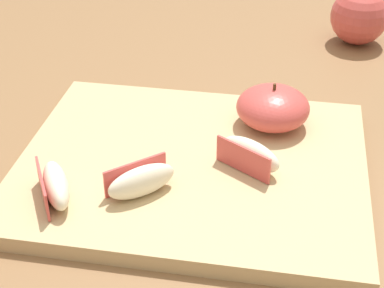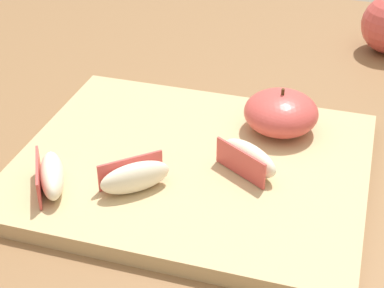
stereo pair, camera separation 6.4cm
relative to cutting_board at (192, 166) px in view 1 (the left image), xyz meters
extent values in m
cube|color=brown|center=(-0.01, 0.09, -0.02)|extent=(1.39, 1.00, 0.03)
cube|color=tan|center=(0.00, 0.00, 0.00)|extent=(0.36, 0.30, 0.02)
ellipsoid|color=#D14C47|center=(0.08, 0.09, 0.03)|extent=(0.08, 0.08, 0.05)
cylinder|color=#4C3319|center=(0.08, 0.09, 0.06)|extent=(0.00, 0.00, 0.01)
ellipsoid|color=#F4EACC|center=(-0.12, -0.09, 0.02)|extent=(0.05, 0.07, 0.03)
cube|color=#D14C47|center=(-0.13, -0.09, 0.02)|extent=(0.03, 0.06, 0.03)
ellipsoid|color=#F4EACC|center=(-0.04, -0.07, 0.02)|extent=(0.07, 0.06, 0.03)
cube|color=#D14C47|center=(-0.05, -0.06, 0.02)|extent=(0.05, 0.05, 0.03)
ellipsoid|color=#F4EACC|center=(0.06, 0.00, 0.02)|extent=(0.07, 0.06, 0.03)
cube|color=#D14C47|center=(0.05, -0.01, 0.02)|extent=(0.06, 0.04, 0.03)
sphere|color=#D14C47|center=(0.19, 0.38, 0.03)|extent=(0.09, 0.09, 0.09)
camera|label=1|loc=(0.09, -0.53, 0.38)|focal=57.90mm
camera|label=2|loc=(0.16, -0.52, 0.38)|focal=57.90mm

